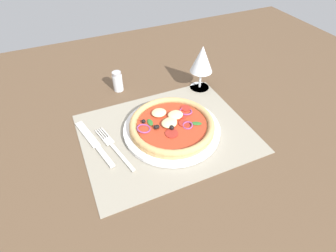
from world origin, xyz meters
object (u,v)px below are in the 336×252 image
(fork, at_px, (113,146))
(plate, at_px, (172,129))
(wine_glass, at_px, (202,60))
(pizza, at_px, (172,124))
(knife, at_px, (94,142))
(pepper_shaker, at_px, (118,81))

(fork, bearing_deg, plate, -106.51)
(plate, xyz_separation_m, wine_glass, (0.17, 0.16, 0.09))
(pizza, height_order, knife, pizza)
(pepper_shaker, bearing_deg, wine_glass, -21.11)
(wine_glass, bearing_deg, knife, -162.67)
(pizza, xyz_separation_m, fork, (-0.16, 0.01, -0.02))
(fork, bearing_deg, pizza, -106.13)
(fork, bearing_deg, pepper_shaker, -33.32)
(plate, height_order, wine_glass, wine_glass)
(fork, relative_size, pepper_shaker, 2.66)
(knife, distance_m, wine_glass, 0.41)
(plate, bearing_deg, fork, 177.52)
(plate, distance_m, pepper_shaker, 0.27)
(fork, height_order, knife, knife)
(pizza, xyz_separation_m, pepper_shaker, (-0.08, 0.26, 0.01))
(knife, bearing_deg, wine_glass, -86.52)
(plate, relative_size, wine_glass, 1.78)
(knife, height_order, wine_glass, wine_glass)
(wine_glass, bearing_deg, fork, -155.86)
(pizza, relative_size, knife, 1.16)
(fork, height_order, pepper_shaker, pepper_shaker)
(pepper_shaker, bearing_deg, plate, -73.14)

